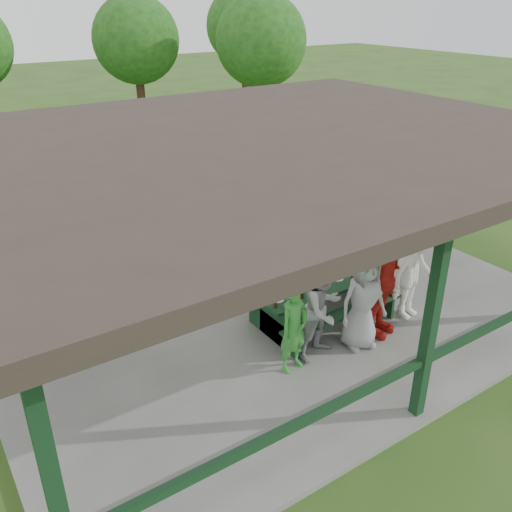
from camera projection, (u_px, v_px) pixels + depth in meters
ground at (264, 303)px, 10.56m from camera, size 90.00×90.00×0.00m
concrete_slab at (264, 301)px, 10.54m from camera, size 10.00×8.00×0.10m
pavilion_structure at (265, 143)px, 9.18m from camera, size 10.60×8.60×3.24m
picnic_table_near at (323, 297)px, 9.64m from camera, size 2.53×1.39×0.75m
picnic_table_far at (253, 259)px, 11.05m from camera, size 2.42×1.39×0.75m
table_setting at (318, 283)px, 9.47m from camera, size 2.41×0.45×0.10m
contestant_green at (294, 328)px, 8.26m from camera, size 0.60×0.45×1.49m
contestant_grey_left at (323, 309)px, 8.57m from camera, size 0.92×0.78×1.69m
contestant_grey_mid at (363, 301)px, 8.78m from camera, size 0.91×0.68×1.69m
contestant_red at (382, 282)px, 9.04m from camera, size 1.27×0.82×2.01m
contestant_white_fedora at (414, 272)px, 9.59m from camera, size 1.23×0.79×1.85m
spectator_lblue at (206, 239)px, 11.31m from camera, size 1.40×0.76×1.44m
spectator_blue at (136, 242)px, 10.84m from camera, size 0.73×0.59×1.73m
spectator_grey at (273, 219)px, 12.01m from camera, size 0.94×0.81×1.68m
pickup_truck at (135, 170)px, 16.30m from camera, size 5.20×3.51×1.32m
farm_trailer at (28, 178)px, 15.41m from camera, size 4.20×2.50×1.46m
tree_mid at (136, 40)px, 22.17m from camera, size 3.53×3.53×5.52m
tree_right at (261, 41)px, 21.14m from camera, size 3.58×3.58×5.59m
tree_far_right at (245, 26)px, 26.68m from camera, size 3.78×3.78×5.91m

